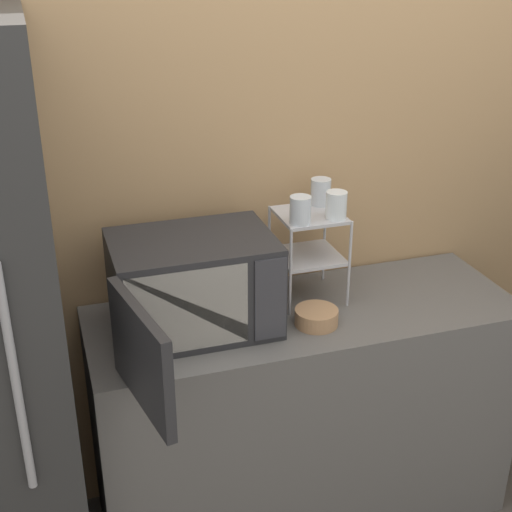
{
  "coord_description": "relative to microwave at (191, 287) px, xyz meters",
  "views": [
    {
      "loc": [
        -0.84,
        -1.77,
        2.11
      ],
      "look_at": [
        -0.17,
        0.3,
        1.12
      ],
      "focal_mm": 50.0,
      "sensor_mm": 36.0,
      "label": 1
    }
  ],
  "objects": [
    {
      "name": "counter",
      "position": [
        0.41,
        0.01,
        -0.61
      ],
      "size": [
        1.53,
        0.55,
        0.89
      ],
      "color": "#595654",
      "rests_on": "ground_plane"
    },
    {
      "name": "glass_back_right",
      "position": [
        0.53,
        0.19,
        0.21
      ],
      "size": [
        0.07,
        0.07,
        0.09
      ],
      "color": "silver",
      "rests_on": "dish_rack"
    },
    {
      "name": "dish_rack",
      "position": [
        0.46,
        0.11,
        0.07
      ],
      "size": [
        0.23,
        0.23,
        0.32
      ],
      "color": "#B2B2B7",
      "rests_on": "counter"
    },
    {
      "name": "glass_front_right",
      "position": [
        0.52,
        0.04,
        0.21
      ],
      "size": [
        0.07,
        0.07,
        0.09
      ],
      "color": "silver",
      "rests_on": "dish_rack"
    },
    {
      "name": "bowl",
      "position": [
        0.41,
        -0.09,
        -0.13
      ],
      "size": [
        0.15,
        0.15,
        0.06
      ],
      "color": "#AD7F56",
      "rests_on": "counter"
    },
    {
      "name": "wall_back",
      "position": [
        0.41,
        0.32,
        0.25
      ],
      "size": [
        8.0,
        0.06,
        2.6
      ],
      "color": "tan",
      "rests_on": "ground_plane"
    },
    {
      "name": "glass_front_left",
      "position": [
        0.39,
        0.04,
        0.21
      ],
      "size": [
        0.07,
        0.07,
        0.09
      ],
      "color": "silver",
      "rests_on": "dish_rack"
    },
    {
      "name": "microwave",
      "position": [
        0.0,
        0.0,
        0.0
      ],
      "size": [
        0.56,
        0.78,
        0.32
      ],
      "color": "#262628",
      "rests_on": "counter"
    }
  ]
}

